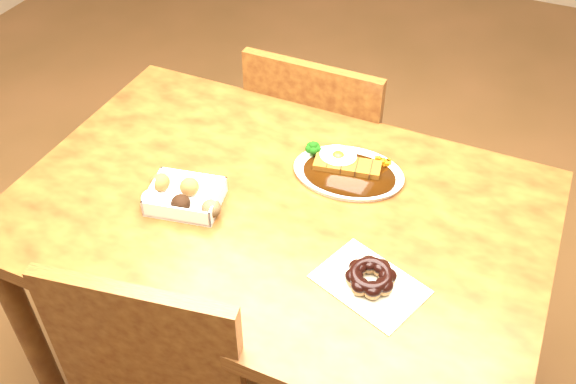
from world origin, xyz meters
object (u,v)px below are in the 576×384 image
at_px(chair_far, 324,155).
at_px(katsu_curry_plate, 347,169).
at_px(table, 277,237).
at_px(donut_box, 183,196).
at_px(pon_de_ring, 371,278).

relative_size(chair_far, katsu_curry_plate, 3.12).
distance_m(table, katsu_curry_plate, 0.23).
distance_m(katsu_curry_plate, donut_box, 0.39).
distance_m(table, chair_far, 0.57).
distance_m(table, pon_de_ring, 0.32).
height_order(chair_far, katsu_curry_plate, chair_far).
height_order(table, donut_box, donut_box).
bearing_deg(donut_box, table, 21.62).
distance_m(katsu_curry_plate, pon_de_ring, 0.34).
bearing_deg(donut_box, pon_de_ring, -6.48).
bearing_deg(chair_far, table, 99.38).
distance_m(chair_far, donut_box, 0.69).
xyz_separation_m(chair_far, katsu_curry_plate, (0.19, -0.36, 0.29)).
bearing_deg(donut_box, katsu_curry_plate, 39.61).
bearing_deg(chair_far, pon_de_ring, 118.08).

